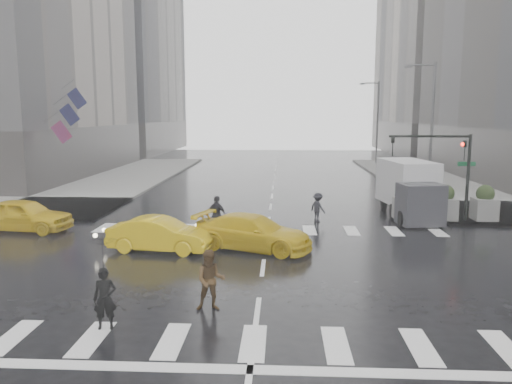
# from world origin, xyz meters

# --- Properties ---
(ground) EXTENTS (120.00, 120.00, 0.00)m
(ground) POSITION_xyz_m (0.00, 0.00, 0.00)
(ground) COLOR black
(ground) RESTS_ON ground
(sidewalk_nw) EXTENTS (35.00, 35.00, 0.15)m
(sidewalk_nw) POSITION_xyz_m (-19.50, 17.50, 0.07)
(sidewalk_nw) COLOR slate
(sidewalk_nw) RESTS_ON ground
(building_nw_far) EXTENTS (26.05, 26.05, 44.00)m
(building_nw_far) POSITION_xyz_m (-29.00, 56.00, 20.19)
(building_nw_far) COLOR slate
(building_nw_far) RESTS_ON ground
(building_ne_far) EXTENTS (26.05, 26.05, 36.00)m
(building_ne_far) POSITION_xyz_m (29.00, 56.00, 16.27)
(building_ne_far) COLOR #AEA397
(building_ne_far) RESTS_ON ground
(road_markings) EXTENTS (18.00, 48.00, 0.01)m
(road_markings) POSITION_xyz_m (0.00, 0.00, 0.01)
(road_markings) COLOR silver
(road_markings) RESTS_ON ground
(traffic_signal_pole) EXTENTS (4.45, 0.42, 4.50)m
(traffic_signal_pole) POSITION_xyz_m (9.01, 8.01, 3.22)
(traffic_signal_pole) COLOR black
(traffic_signal_pole) RESTS_ON ground
(street_lamp_near) EXTENTS (2.15, 0.22, 9.00)m
(street_lamp_near) POSITION_xyz_m (10.87, 18.00, 4.95)
(street_lamp_near) COLOR #59595B
(street_lamp_near) RESTS_ON ground
(street_lamp_far) EXTENTS (2.15, 0.22, 9.00)m
(street_lamp_far) POSITION_xyz_m (10.87, 38.00, 4.95)
(street_lamp_far) COLOR #59595B
(street_lamp_far) RESTS_ON ground
(planter_west) EXTENTS (1.10, 1.10, 1.80)m
(planter_west) POSITION_xyz_m (7.00, 8.20, 0.98)
(planter_west) COLOR slate
(planter_west) RESTS_ON ground
(planter_mid) EXTENTS (1.10, 1.10, 1.80)m
(planter_mid) POSITION_xyz_m (9.00, 8.20, 0.98)
(planter_mid) COLOR slate
(planter_mid) RESTS_ON ground
(planter_east) EXTENTS (1.10, 1.10, 1.80)m
(planter_east) POSITION_xyz_m (11.00, 8.20, 0.98)
(planter_east) COLOR slate
(planter_east) RESTS_ON ground
(flag_cluster) EXTENTS (2.87, 3.06, 4.69)m
(flag_cluster) POSITION_xyz_m (-15.08, 18.50, 5.64)
(flag_cluster) COLOR #59595B
(flag_cluster) RESTS_ON ground
(pedestrian_black) EXTENTS (1.12, 1.14, 2.43)m
(pedestrian_black) POSITION_xyz_m (-3.86, -5.38, 1.63)
(pedestrian_black) COLOR black
(pedestrian_black) RESTS_ON ground
(pedestrian_brown) EXTENTS (0.92, 0.75, 1.74)m
(pedestrian_brown) POSITION_xyz_m (-1.32, -4.00, 0.87)
(pedestrian_brown) COLOR #422E17
(pedestrian_brown) RESTS_ON ground
(pedestrian_far_a) EXTENTS (1.23, 1.06, 1.79)m
(pedestrian_far_a) POSITION_xyz_m (-2.31, 5.00, 0.90)
(pedestrian_far_a) COLOR black
(pedestrian_far_a) RESTS_ON ground
(pedestrian_far_b) EXTENTS (1.04, 1.09, 1.51)m
(pedestrian_far_b) POSITION_xyz_m (2.52, 7.92, 0.75)
(pedestrian_far_b) COLOR black
(pedestrian_far_b) RESTS_ON ground
(taxi_front) EXTENTS (4.71, 2.36, 1.54)m
(taxi_front) POSITION_xyz_m (-11.52, 5.14, 0.77)
(taxi_front) COLOR gold
(taxi_front) RESTS_ON ground
(taxi_mid) EXTENTS (4.32, 1.98, 1.37)m
(taxi_mid) POSITION_xyz_m (-4.24, 2.00, 0.69)
(taxi_mid) COLOR gold
(taxi_mid) RESTS_ON ground
(taxi_rear) EXTENTS (4.76, 3.36, 1.43)m
(taxi_rear) POSITION_xyz_m (-0.50, 2.47, 0.71)
(taxi_rear) COLOR gold
(taxi_rear) RESTS_ON ground
(box_truck) EXTENTS (2.12, 5.64, 3.00)m
(box_truck) POSITION_xyz_m (7.50, 9.25, 1.60)
(box_truck) COLOR silver
(box_truck) RESTS_ON ground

